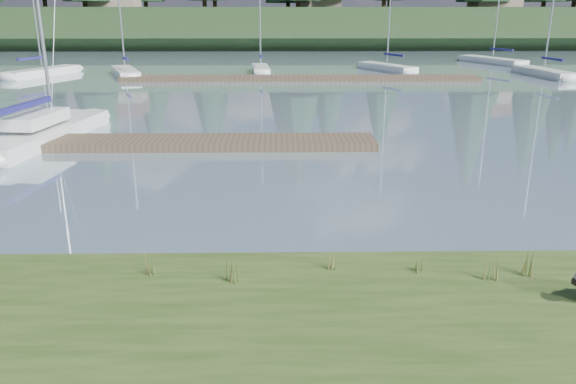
{
  "coord_description": "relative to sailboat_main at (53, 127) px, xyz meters",
  "views": [
    {
      "loc": [
        0.44,
        -11.52,
        4.82
      ],
      "look_at": [
        0.61,
        -0.5,
        1.26
      ],
      "focal_mm": 35.0,
      "sensor_mm": 36.0,
      "label": 1
    }
  ],
  "objects": [
    {
      "name": "sailboat_bg_1",
      "position": [
        -3.14,
        22.86,
        -0.09
      ],
      "size": [
        4.05,
        7.41,
        11.1
      ],
      "rotation": [
        0.0,
        0.0,
        1.94
      ],
      "color": "white",
      "rests_on": "ground"
    },
    {
      "name": "weed_3",
      "position": [
        6.74,
        -13.1,
        0.12
      ],
      "size": [
        0.17,
        0.14,
        0.47
      ],
      "color": "#475B23",
      "rests_on": "bank"
    },
    {
      "name": "sailboat_bg_0",
      "position": [
        -9.18,
        23.23,
        -0.1
      ],
      "size": [
        4.25,
        7.98,
        11.52
      ],
      "rotation": [
        0.0,
        0.0,
        1.21
      ],
      "color": "white",
      "rests_on": "ground"
    },
    {
      "name": "weed_5",
      "position": [
        13.4,
        -13.25,
        0.2
      ],
      "size": [
        0.17,
        0.14,
        0.63
      ],
      "color": "#475B23",
      "rests_on": "bank"
    },
    {
      "name": "ground",
      "position": [
        8.6,
        19.31,
        -0.42
      ],
      "size": [
        200.0,
        200.0,
        0.0
      ],
      "primitive_type": "plane",
      "color": "#78909F",
      "rests_on": "ground"
    },
    {
      "name": "dock_far",
      "position": [
        10.6,
        19.31,
        -0.27
      ],
      "size": [
        26.0,
        2.2,
        0.3
      ],
      "primitive_type": "cube",
      "color": "#4C3D2C",
      "rests_on": "ground"
    },
    {
      "name": "sailboat_bg_2",
      "position": [
        7.51,
        24.79,
        -0.09
      ],
      "size": [
        1.7,
        6.38,
        9.66
      ],
      "rotation": [
        0.0,
        0.0,
        1.65
      ],
      "color": "white",
      "rests_on": "ground"
    },
    {
      "name": "mud_lip",
      "position": [
        8.6,
        -12.29,
        -0.35
      ],
      "size": [
        60.0,
        0.5,
        0.14
      ],
      "primitive_type": "cube",
      "color": "#33281C",
      "rests_on": "ground"
    },
    {
      "name": "weed_0",
      "position": [
        8.2,
        -13.45,
        0.19
      ],
      "size": [
        0.17,
        0.14,
        0.61
      ],
      "color": "#475B23",
      "rests_on": "bank"
    },
    {
      "name": "sailboat_bg_5",
      "position": [
        29.26,
        33.24,
        -0.1
      ],
      "size": [
        4.7,
        8.73,
        12.34
      ],
      "rotation": [
        0.0,
        0.0,
        1.94
      ],
      "color": "white",
      "rests_on": "ground"
    },
    {
      "name": "weed_4",
      "position": [
        11.49,
        -13.1,
        0.08
      ],
      "size": [
        0.17,
        0.14,
        0.36
      ],
      "color": "#475B23",
      "rests_on": "bank"
    },
    {
      "name": "sailboat_main",
      "position": [
        0.0,
        0.0,
        0.0
      ],
      "size": [
        2.86,
        9.11,
        12.88
      ],
      "rotation": [
        0.0,
        0.0,
        1.45
      ],
      "color": "white",
      "rests_on": "ground"
    },
    {
      "name": "sailboat_bg_4",
      "position": [
        29.4,
        22.16,
        -0.1
      ],
      "size": [
        2.38,
        8.0,
        11.62
      ],
      "rotation": [
        0.0,
        0.0,
        1.68
      ],
      "color": "white",
      "rests_on": "ground"
    },
    {
      "name": "ridge",
      "position": [
        8.6,
        62.31,
        2.08
      ],
      "size": [
        200.0,
        20.0,
        5.0
      ],
      "primitive_type": "cube",
      "color": "#1D3118",
      "rests_on": "ground"
    },
    {
      "name": "weed_2",
      "position": [
        12.72,
        -13.39,
        0.18
      ],
      "size": [
        0.17,
        0.14,
        0.61
      ],
      "color": "#475B23",
      "rests_on": "bank"
    },
    {
      "name": "sailboat_bg_3",
      "position": [
        17.84,
        26.3,
        -0.09
      ],
      "size": [
        4.5,
        7.32,
        10.96
      ],
      "rotation": [
        0.0,
        0.0,
        2.02
      ],
      "color": "white",
      "rests_on": "ground"
    },
    {
      "name": "weed_1",
      "position": [
        9.97,
        -12.92,
        0.1
      ],
      "size": [
        0.17,
        0.14,
        0.41
      ],
      "color": "#475B23",
      "rests_on": "bank"
    },
    {
      "name": "dock_near",
      "position": [
        4.6,
        -1.69,
        -0.27
      ],
      "size": [
        16.0,
        2.0,
        0.3
      ],
      "primitive_type": "cube",
      "color": "#4C3D2C",
      "rests_on": "ground"
    }
  ]
}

